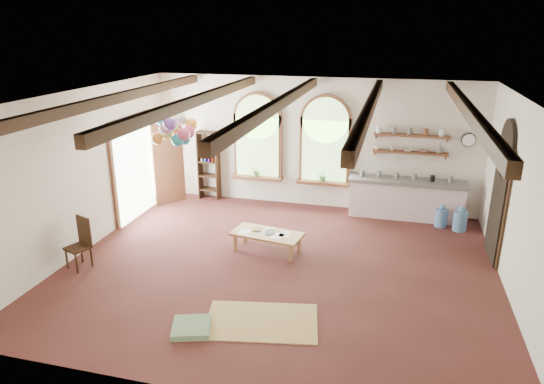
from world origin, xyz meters
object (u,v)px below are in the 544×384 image
(balloon_cluster, at_px, (175,130))
(side_chair, at_px, (80,253))
(coffee_table, at_px, (267,235))
(kitchen_counter, at_px, (406,198))

(balloon_cluster, bearing_deg, side_chair, -124.09)
(coffee_table, relative_size, balloon_cluster, 1.29)
(kitchen_counter, distance_m, balloon_cluster, 5.56)
(coffee_table, xyz_separation_m, balloon_cluster, (-2.01, 0.28, 1.98))
(kitchen_counter, height_order, side_chair, side_chair)
(kitchen_counter, distance_m, side_chair, 7.25)
(kitchen_counter, distance_m, coffee_table, 3.75)
(coffee_table, height_order, side_chair, side_chair)
(coffee_table, distance_m, balloon_cluster, 2.83)
(kitchen_counter, xyz_separation_m, coffee_table, (-2.70, -2.60, -0.12))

